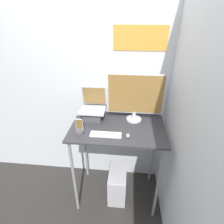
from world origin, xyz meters
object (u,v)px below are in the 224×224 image
at_px(cell_phone, 79,130).
at_px(computer_tower, 117,183).
at_px(mouse, 128,136).
at_px(keyboard, 106,134).
at_px(laptop, 93,111).
at_px(monitor, 135,97).

xyz_separation_m(cell_phone, computer_tower, (0.39, 0.13, -0.91)).
height_order(mouse, computer_tower, mouse).
bearing_deg(computer_tower, keyboard, -132.01).
bearing_deg(laptop, cell_phone, -104.50).
height_order(keyboard, mouse, mouse).
bearing_deg(mouse, computer_tower, 125.81).
distance_m(laptop, keyboard, 0.38).
height_order(monitor, keyboard, monitor).
distance_m(laptop, monitor, 0.51).
height_order(laptop, computer_tower, laptop).
bearing_deg(mouse, cell_phone, 178.40).
relative_size(keyboard, mouse, 4.89).
height_order(laptop, monitor, monitor).
bearing_deg(cell_phone, laptop, 75.50).
relative_size(monitor, computer_tower, 1.40).
distance_m(keyboard, cell_phone, 0.27).
bearing_deg(cell_phone, mouse, -1.60).
relative_size(monitor, cell_phone, 3.56).
bearing_deg(mouse, keyboard, 178.83).
bearing_deg(monitor, keyboard, -130.70).
height_order(keyboard, cell_phone, cell_phone).
distance_m(laptop, cell_phone, 0.33).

